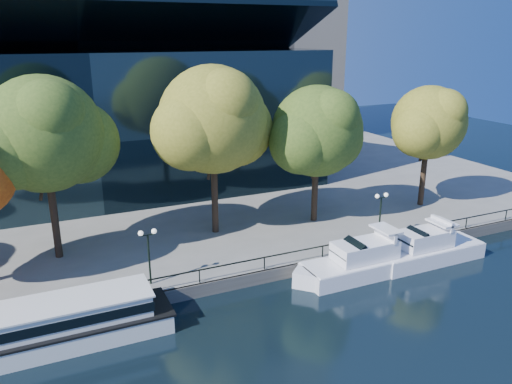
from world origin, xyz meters
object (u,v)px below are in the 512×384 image
cruiser_far (424,249)px  tree_5 (430,124)px  cruiser_near (365,261)px  tree_4 (319,133)px  tree_2 (47,137)px  lamp_2 (381,205)px  tree_3 (215,122)px  lamp_1 (148,244)px  tour_boat (29,329)px

cruiser_far → tree_5: bearing=48.9°
cruiser_near → tree_4: tree_4 is taller
tree_2 → lamp_2: bearing=-16.5°
tree_3 → lamp_1: size_ratio=3.56×
lamp_1 → cruiser_near: bearing=-12.0°
lamp_1 → cruiser_far: bearing=-9.4°
lamp_1 → tree_3: bearing=43.3°
lamp_2 → tree_3: bearing=149.0°
tour_boat → tree_3: size_ratio=1.19×
cruiser_near → lamp_1: (-15.63, 3.32, 2.90)m
tree_2 → lamp_1: tree_2 is taller
cruiser_near → tree_5: bearing=33.1°
tour_boat → tree_2: 14.16m
cruiser_near → tree_5: 18.01m
tour_boat → cruiser_near: 23.46m
tree_2 → lamp_1: (5.31, -7.31, -6.51)m
tour_boat → lamp_2: 27.60m
cruiser_near → tree_3: (-8.04, 10.46, 9.60)m
cruiser_near → tree_3: 16.32m
cruiser_near → tree_2: tree_2 is taller
tree_5 → tour_boat: bearing=-166.8°
lamp_1 → tour_boat: bearing=-157.6°
lamp_1 → lamp_2: (19.46, 0.00, 0.00)m
tree_2 → tree_5: bearing=-3.1°
cruiser_far → cruiser_near: bearing=178.0°
tree_5 → lamp_2: tree_5 is taller
tree_2 → lamp_2: (24.77, -7.31, -6.51)m
lamp_1 → lamp_2: same height
cruiser_near → cruiser_far: 5.64m
tree_5 → lamp_1: 30.07m
cruiser_far → tree_4: bearing=114.4°
tour_boat → cruiser_near: size_ratio=1.42×
tree_3 → lamp_2: size_ratio=3.56×
tree_4 → tree_5: bearing=-2.9°
lamp_2 → tour_boat: bearing=-173.3°
tree_4 → lamp_1: tree_4 is taller
tree_2 → lamp_1: 11.14m
cruiser_far → tree_4: tree_4 is taller
tree_3 → tree_4: tree_3 is taller
cruiser_near → lamp_1: lamp_1 is taller
lamp_2 → tree_5: bearing=29.5°
cruiser_far → tree_2: size_ratio=0.76×
tour_boat → cruiser_far: size_ratio=1.60×
cruiser_near → lamp_2: bearing=40.9°
tree_2 → tree_4: size_ratio=1.12×
tour_boat → tree_4: (24.75, 9.29, 7.83)m
tour_boat → tree_3: bearing=33.9°
tree_5 → lamp_2: (-9.64, -5.45, -5.25)m
cruiser_near → tree_5: tree_5 is taller
cruiser_near → lamp_1: size_ratio=2.99×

